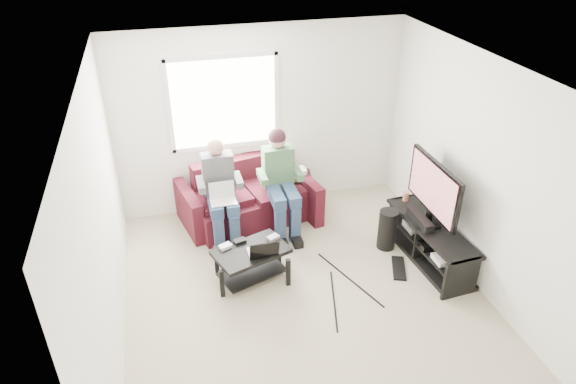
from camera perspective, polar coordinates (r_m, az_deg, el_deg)
The scene contains 26 objects.
floor at distance 5.98m, azimuth 2.03°, elevation -11.81°, with size 4.50×4.50×0.00m, color #B9AB90.
ceiling at distance 4.66m, azimuth 2.61°, elevation 12.69°, with size 4.50×4.50×0.00m, color white.
wall_back at distance 7.15m, azimuth -3.00°, elevation 8.01°, with size 4.50×4.50×0.00m, color silver.
wall_front at distance 3.61m, azimuth 13.33°, elevation -19.36°, with size 4.50×4.50×0.00m, color silver.
wall_left at distance 5.06m, azimuth -19.97°, elevation -4.07°, with size 4.50×4.50×0.00m, color silver.
wall_right at distance 6.03m, azimuth 20.79°, elevation 1.51°, with size 4.50×4.50×0.00m, color silver.
window at distance 6.95m, azimuth -7.13°, elevation 9.79°, with size 1.48×0.04×1.28m.
sofa at distance 7.16m, azimuth -4.50°, elevation -0.86°, with size 1.96×1.14×0.84m.
person_left at distance 6.63m, azimuth -7.53°, elevation 0.49°, with size 0.40×0.71×1.35m.
person_right at distance 6.74m, azimuth -0.86°, elevation 1.88°, with size 0.40×0.71×1.39m.
laptop_silver at distance 6.46m, azimuth -7.23°, elevation -0.61°, with size 0.32×0.22×0.24m, color silver, non-canonical shape.
coffee_table at distance 6.08m, azimuth -4.10°, elevation -7.28°, with size 0.96×0.75×0.42m.
laptop_black at distance 5.89m, azimuth -2.88°, elevation -5.79°, with size 0.34×0.24×0.24m, color black, non-canonical shape.
controller_a at distance 6.06m, azimuth -6.97°, elevation -6.01°, with size 0.14×0.09×0.04m, color silver.
controller_b at distance 6.13m, azimuth -5.39°, elevation -5.45°, with size 0.14×0.09×0.04m, color black.
controller_c at distance 6.17m, azimuth -1.67°, elevation -5.07°, with size 0.14×0.09×0.04m, color gray.
tv_stand at distance 6.66m, azimuth 15.42°, elevation -5.57°, with size 0.55×1.52×0.50m.
tv at distance 6.35m, azimuth 15.86°, elevation 0.31°, with size 0.12×1.10×0.81m.
soundbar at distance 6.50m, azimuth 14.46°, elevation -2.95°, with size 0.12×0.50×0.10m, color black.
drink_cup at distance 6.92m, azimuth 12.98°, elevation -0.49°, with size 0.08×0.08×0.12m, color #996242.
console_white at distance 6.35m, azimuth 17.21°, elevation -7.06°, with size 0.30×0.22×0.06m, color silver.
console_grey at distance 6.83m, azimuth 14.33°, elevation -3.62°, with size 0.34×0.26×0.08m, color gray.
console_black at distance 6.59m, azimuth 15.71°, elevation -5.28°, with size 0.38×0.30×0.07m, color black.
subwoofer at distance 6.72m, azimuth 10.97°, elevation -4.10°, with size 0.24×0.24×0.54m, color black.
keyboard_floor at distance 6.53m, azimuth 12.20°, elevation -8.26°, with size 0.15×0.46×0.03m, color black.
end_table at distance 7.37m, azimuth 1.08°, elevation 0.08°, with size 0.38×0.38×0.66m.
Camera 1 is at (-1.34, -4.23, 4.00)m, focal length 32.00 mm.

